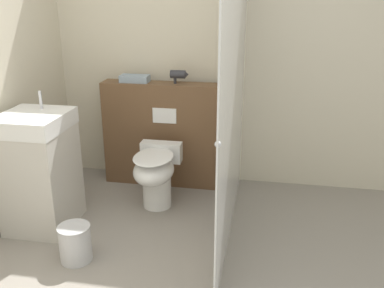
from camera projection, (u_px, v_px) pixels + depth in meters
name	position (u px, v px, depth m)	size (l,w,h in m)	color
wall_back	(196.00, 52.00, 3.96)	(8.00, 0.06, 2.50)	beige
partition_panel	(168.00, 135.00, 4.07)	(1.22, 0.22, 0.99)	brown
shower_glass	(234.00, 94.00, 3.02)	(0.04, 1.92, 2.20)	silver
toilet	(156.00, 173.00, 3.65)	(0.36, 0.56, 0.52)	white
sink_vanity	(39.00, 171.00, 3.33)	(0.48, 0.53, 1.07)	beige
hair_drier	(179.00, 75.00, 3.85)	(0.16, 0.07, 0.12)	#2D2D33
folded_towel	(135.00, 79.00, 3.94)	(0.26, 0.14, 0.06)	#8C9EAD
waste_bin	(75.00, 243.00, 2.98)	(0.23, 0.23, 0.27)	silver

